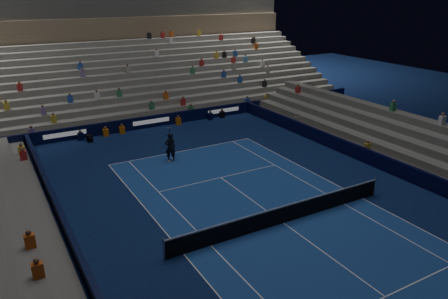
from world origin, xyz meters
TOP-DOWN VIEW (x-y plane):
  - ground at (0.00, 0.00)m, footprint 90.00×90.00m
  - court_surface at (0.00, 0.00)m, footprint 10.97×23.77m
  - sponsor_barrier_far at (0.00, 18.50)m, footprint 44.00×0.25m
  - sponsor_barrier_east at (9.70, 0.00)m, footprint 0.25×37.00m
  - sponsor_barrier_west at (-9.70, 0.00)m, footprint 0.25×37.00m
  - grandstand_main at (0.00, 27.90)m, footprint 44.00×15.20m
  - tennis_net at (0.00, 0.00)m, footprint 12.90×0.10m
  - tennis_player at (-1.59, 10.52)m, footprint 0.80×0.60m
  - broadcast_camera at (-5.43, 17.30)m, footprint 0.45×0.86m

SIDE VIEW (x-z plane):
  - ground at x=0.00m, z-range 0.00..0.00m
  - court_surface at x=0.00m, z-range 0.00..0.01m
  - broadcast_camera at x=-5.43m, z-range 0.01..0.53m
  - sponsor_barrier_far at x=0.00m, z-range 0.00..1.00m
  - sponsor_barrier_east at x=9.70m, z-range 0.00..1.00m
  - sponsor_barrier_west at x=-9.70m, z-range 0.00..1.00m
  - tennis_net at x=0.00m, z-range -0.05..1.05m
  - tennis_player at x=-1.59m, z-range 0.00..1.99m
  - grandstand_main at x=0.00m, z-range -2.22..8.98m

